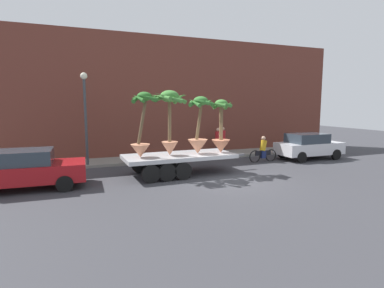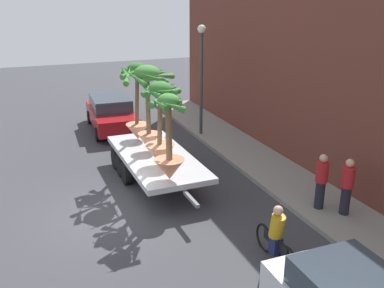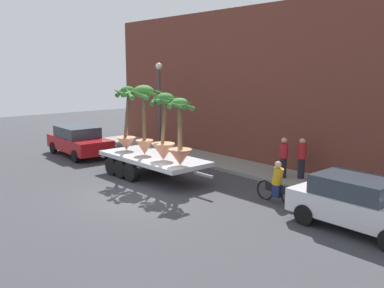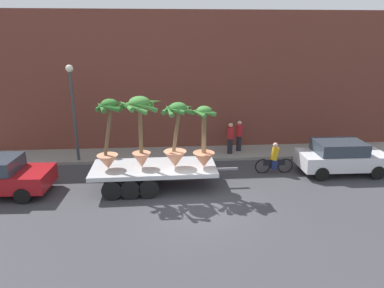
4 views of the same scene
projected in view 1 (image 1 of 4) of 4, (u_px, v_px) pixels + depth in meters
The scene contains 14 objects.
ground_plane at pixel (231, 180), 13.70m from camera, with size 60.00×60.00×0.00m, color #38383D.
sidewalk at pixel (184, 157), 19.30m from camera, with size 24.00×2.20×0.15m, color gray.
building_facade at pixel (175, 97), 20.38m from camera, with size 24.00×1.20×7.62m, color brown.
flatbed_trailer at pixel (174, 159), 14.61m from camera, with size 6.27×2.33×0.98m.
potted_palm_rear at pixel (170, 115), 14.17m from camera, with size 1.86×1.86×3.02m.
potted_palm_middle at pixel (142, 125), 13.72m from camera, with size 1.28×1.19×2.93m.
potted_palm_front at pixel (199, 128), 14.75m from camera, with size 1.38×1.28×2.76m.
potted_palm_extra at pixel (221, 131), 15.10m from camera, with size 1.07×1.13×2.61m.
cyclist at pixel (263, 150), 17.96m from camera, with size 1.84×0.34×1.54m.
parked_car at pixel (308, 146), 18.86m from camera, with size 4.05×1.93×1.58m.
trailing_car at pixel (24, 169), 12.11m from camera, with size 4.57×2.13×1.58m.
pedestrian_near_gate at pixel (218, 141), 19.66m from camera, with size 0.36×0.36×1.71m.
pedestrian_far_left at pixel (223, 139), 20.29m from camera, with size 0.36×0.36×1.71m.
street_lamp at pixel (85, 107), 16.02m from camera, with size 0.36×0.36×4.83m.
Camera 1 is at (-6.60, -11.76, 3.38)m, focal length 28.75 mm.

